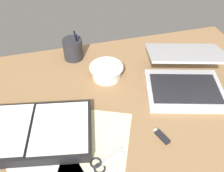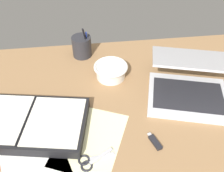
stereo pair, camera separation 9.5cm
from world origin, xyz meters
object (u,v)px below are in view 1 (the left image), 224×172
(planner, at_px, (32,132))
(scissors, at_px, (101,164))
(laptop, at_px, (185,77))
(bowl, at_px, (106,71))
(pen_cup, at_px, (73,49))

(planner, xyz_separation_m, scissors, (0.21, -0.17, -0.02))
(scissors, bearing_deg, planner, 122.07)
(laptop, relative_size, bowl, 2.70)
(bowl, height_order, planner, bowl)
(planner, height_order, scissors, planner)
(bowl, xyz_separation_m, planner, (-0.32, -0.24, -0.01))
(bowl, xyz_separation_m, scissors, (-0.12, -0.41, -0.03))
(pen_cup, distance_m, planner, 0.47)
(planner, bearing_deg, pen_cup, 74.34)
(laptop, xyz_separation_m, scissors, (-0.42, -0.26, -0.05))
(bowl, relative_size, planner, 0.33)
(bowl, height_order, pen_cup, pen_cup)
(bowl, bearing_deg, planner, -143.09)
(laptop, distance_m, planner, 0.63)
(pen_cup, bearing_deg, laptop, -38.08)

